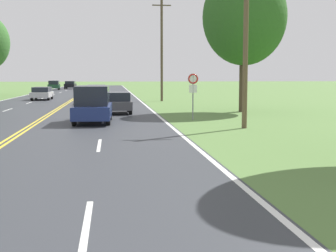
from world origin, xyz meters
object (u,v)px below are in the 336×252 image
(car_red_suv_mid_near, at_px, (96,94))
(car_black_sedan_distant, at_px, (70,85))
(car_dark_grey_hatchback_approaching, at_px, (118,102))
(traffic_sign, at_px, (193,85))
(car_silver_hatchback_mid_far, at_px, (42,93))
(car_dark_blue_van_nearest, at_px, (93,104))
(car_dark_green_hatchback_receding, at_px, (54,85))
(tree_behind_sign, at_px, (244,17))

(car_red_suv_mid_near, relative_size, car_black_sedan_distant, 0.98)
(car_dark_grey_hatchback_approaching, distance_m, car_black_sedan_distant, 58.93)
(traffic_sign, distance_m, car_silver_hatchback_mid_far, 25.91)
(car_dark_blue_van_nearest, distance_m, car_silver_hatchback_mid_far, 24.94)
(car_dark_blue_van_nearest, distance_m, car_dark_green_hatchback_receding, 59.09)
(car_dark_grey_hatchback_approaching, relative_size, car_silver_hatchback_mid_far, 0.82)
(car_dark_blue_van_nearest, bearing_deg, car_dark_grey_hatchback_approaching, 168.41)
(car_dark_grey_hatchback_approaching, height_order, car_red_suv_mid_near, car_red_suv_mid_near)
(traffic_sign, bearing_deg, car_dark_grey_hatchback_approaching, 129.97)
(traffic_sign, relative_size, car_red_suv_mid_near, 0.59)
(traffic_sign, relative_size, car_dark_blue_van_nearest, 0.55)
(car_dark_blue_van_nearest, bearing_deg, car_red_suv_mid_near, -177.33)
(car_dark_blue_van_nearest, bearing_deg, tree_behind_sign, 124.85)
(tree_behind_sign, bearing_deg, car_dark_green_hatchback_receding, 109.82)
(tree_behind_sign, distance_m, car_red_suv_mid_near, 15.60)
(tree_behind_sign, xyz_separation_m, car_dark_green_hatchback_receding, (-18.72, 51.92, -5.50))
(car_dark_grey_hatchback_approaching, height_order, car_black_sedan_distant, car_black_sedan_distant)
(car_red_suv_mid_near, height_order, car_black_sedan_distant, car_red_suv_mid_near)
(car_dark_green_hatchback_receding, relative_size, car_black_sedan_distant, 0.79)
(car_dark_green_hatchback_receding, bearing_deg, car_black_sedan_distant, -22.77)
(car_dark_blue_van_nearest, height_order, car_dark_grey_hatchback_approaching, car_dark_blue_van_nearest)
(car_black_sedan_distant, bearing_deg, tree_behind_sign, -162.68)
(car_dark_grey_hatchback_approaching, distance_m, car_red_suv_mid_near, 11.16)
(car_red_suv_mid_near, distance_m, car_black_sedan_distant, 47.76)
(car_dark_blue_van_nearest, relative_size, car_black_sedan_distant, 1.04)
(traffic_sign, distance_m, car_dark_blue_van_nearest, 5.65)
(car_red_suv_mid_near, bearing_deg, traffic_sign, 20.26)
(car_dark_grey_hatchback_approaching, bearing_deg, car_silver_hatchback_mid_far, -159.00)
(car_dark_grey_hatchback_approaching, relative_size, car_black_sedan_distant, 0.79)
(tree_behind_sign, distance_m, car_silver_hatchback_mid_far, 24.47)
(car_silver_hatchback_mid_far, xyz_separation_m, car_black_sedan_distant, (-0.50, 40.08, 0.04))
(car_dark_grey_hatchback_approaching, xyz_separation_m, car_silver_hatchback_mid_far, (-7.38, 18.32, -0.03))
(car_dark_green_hatchback_receding, bearing_deg, car_red_suv_mid_near, -169.89)
(car_dark_green_hatchback_receding, bearing_deg, car_silver_hatchback_mid_far, -176.77)
(traffic_sign, distance_m, car_red_suv_mid_near, 16.97)
(car_silver_hatchback_mid_far, height_order, car_black_sedan_distant, car_black_sedan_distant)
(traffic_sign, distance_m, car_dark_grey_hatchback_approaching, 6.48)
(traffic_sign, bearing_deg, car_dark_green_hatchback_receding, 103.95)
(car_silver_hatchback_mid_far, bearing_deg, car_dark_grey_hatchback_approaching, -158.07)
(car_dark_grey_hatchback_approaching, xyz_separation_m, car_black_sedan_distant, (-7.88, 58.40, 0.02))
(car_dark_grey_hatchback_approaching, bearing_deg, tree_behind_sign, 93.17)
(car_dark_grey_hatchback_approaching, bearing_deg, car_black_sedan_distant, -173.27)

